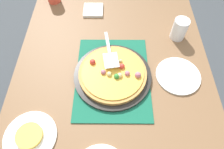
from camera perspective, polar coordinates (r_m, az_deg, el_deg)
ground_plane at (r=1.67m, az=0.00°, el=-14.32°), size 8.00×8.00×0.00m
dining_table at (r=1.08m, az=0.00°, el=-3.68°), size 1.40×1.00×0.75m
placemat at (r=0.98m, az=0.00°, el=-0.53°), size 0.48×0.36×0.01m
pizza_pan at (r=0.98m, az=0.00°, el=-0.22°), size 0.38×0.38×0.01m
pizza at (r=0.96m, az=0.07°, el=0.47°), size 0.33×0.33×0.05m
plate_far_right at (r=0.93m, az=-22.59°, el=-16.11°), size 0.22×0.22×0.01m
plate_side at (r=1.04m, az=18.27°, el=-0.28°), size 0.22×0.22×0.01m
served_slice_right at (r=0.92m, az=-22.86°, el=-15.87°), size 0.11×0.11×0.02m
cup_near at (r=1.17m, az=18.67°, el=12.25°), size 0.08×0.08×0.12m
pizza_server at (r=0.98m, az=-0.88°, el=6.33°), size 0.23×0.08×0.01m
napkin_stack at (r=1.31m, az=-5.53°, el=17.93°), size 0.12×0.12×0.02m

